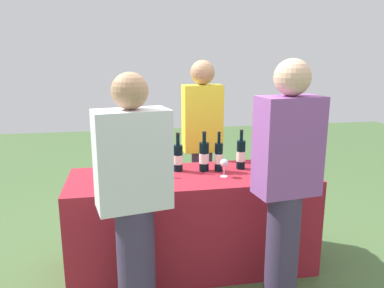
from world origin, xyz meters
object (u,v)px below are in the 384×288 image
wine_bottle_5 (241,154)px  wine_bottle_7 (264,152)px  wine_bottle_4 (219,157)px  guest_0 (134,197)px  ice_bucket (116,168)px  wine_bottle_1 (144,161)px  wine_bottle_0 (109,160)px  wine_glass_2 (224,164)px  guest_1 (286,181)px  server_pouring (202,141)px  wine_bottle_2 (178,157)px  wine_bottle_6 (256,155)px  wine_glass_3 (273,165)px  wine_glass_0 (107,170)px  wine_glass_1 (143,170)px  wine_bottle_3 (204,156)px

wine_bottle_5 → wine_bottle_7: bearing=16.8°
wine_bottle_4 → guest_0: bearing=-136.5°
wine_bottle_4 → ice_bucket: size_ratio=1.70×
wine_bottle_1 → wine_bottle_4: (0.60, -0.01, 0.01)m
wine_bottle_0 → wine_glass_2: 0.91m
guest_1 → wine_bottle_4: bearing=102.5°
server_pouring → wine_bottle_1: bearing=41.0°
guest_1 → wine_bottle_2: bearing=119.6°
server_pouring → guest_1: size_ratio=0.99×
wine_bottle_4 → wine_glass_2: 0.16m
wine_bottle_6 → wine_glass_2: wine_bottle_6 is taller
wine_bottle_0 → ice_bucket: wine_bottle_0 is taller
wine_bottle_0 → wine_bottle_1: wine_bottle_1 is taller
wine_bottle_6 → server_pouring: 0.60m
wine_bottle_6 → wine_bottle_7: wine_bottle_7 is taller
wine_bottle_5 → wine_glass_2: wine_bottle_5 is taller
wine_bottle_2 → guest_0: 0.82m
guest_0 → wine_bottle_6: bearing=23.6°
wine_bottle_6 → guest_1: (-0.07, -0.76, 0.03)m
wine_bottle_5 → wine_bottle_6: 0.14m
wine_bottle_1 → wine_glass_2: size_ratio=2.25×
wine_bottle_2 → guest_1: (0.58, -0.77, 0.02)m
wine_bottle_1 → server_pouring: bearing=42.3°
wine_bottle_4 → guest_0: (-0.70, -0.67, -0.04)m
wine_bottle_5 → server_pouring: bearing=113.4°
wine_bottle_2 → wine_glass_3: size_ratio=2.23×
wine_bottle_0 → wine_bottle_2: bearing=-3.1°
wine_glass_0 → guest_0: guest_0 is taller
wine_bottle_0 → wine_bottle_1: bearing=-15.5°
wine_glass_1 → wine_glass_2: bearing=6.1°
wine_bottle_5 → wine_bottle_7: (0.23, 0.07, -0.01)m
wine_glass_0 → guest_1: size_ratio=0.08×
wine_bottle_4 → ice_bucket: wine_bottle_4 is taller
wine_bottle_5 → wine_glass_0: wine_bottle_5 is taller
wine_bottle_2 → wine_bottle_3: (0.21, -0.03, 0.01)m
wine_glass_2 → guest_1: bearing=-65.2°
wine_glass_3 → guest_1: bearing=-102.7°
wine_bottle_1 → wine_bottle_5: 0.79m
wine_bottle_0 → guest_1: 1.39m
wine_bottle_1 → wine_bottle_5: size_ratio=0.97×
wine_glass_2 → wine_glass_3: 0.37m
wine_bottle_1 → wine_bottle_3: 0.48m
wine_glass_1 → wine_bottle_6: bearing=16.0°
wine_bottle_1 → wine_bottle_2: (0.27, 0.05, -0.00)m
wine_glass_1 → guest_0: guest_0 is taller
wine_bottle_3 → wine_glass_3: wine_bottle_3 is taller
wine_bottle_3 → ice_bucket: (-0.70, -0.09, -0.03)m
wine_glass_2 → wine_bottle_0: bearing=164.4°
wine_bottle_1 → wine_glass_3: 1.00m
wine_bottle_3 → wine_glass_3: 0.55m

